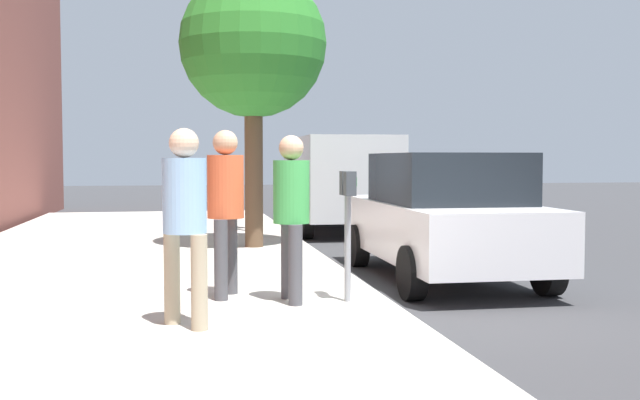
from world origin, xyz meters
TOP-DOWN VIEW (x-y plane):
  - ground_plane at (0.00, 0.00)m, footprint 80.00×80.00m
  - sidewalk_slab at (0.00, 3.00)m, footprint 28.00×6.00m
  - parking_meter at (-0.44, 0.48)m, footprint 0.36×0.12m
  - pedestrian_at_meter at (-0.35, 1.08)m, footprint 0.54×0.39m
  - pedestrian_bystander at (-1.36, 2.21)m, footprint 0.46×0.40m
  - parking_officer at (0.06, 1.76)m, footprint 0.53×0.41m
  - parked_sedan_near at (1.61, -1.35)m, footprint 4.42×2.00m
  - parked_van_far at (8.85, -1.35)m, footprint 5.26×2.25m
  - street_tree at (4.76, 1.00)m, footprint 2.55×2.55m
  - traffic_signal at (7.40, 0.67)m, footprint 0.24×0.44m

SIDE VIEW (x-z plane):
  - ground_plane at x=0.00m, z-range 0.00..0.00m
  - sidewalk_slab at x=0.00m, z-range 0.00..0.15m
  - parked_sedan_near at x=1.61m, z-range 0.01..1.78m
  - parking_meter at x=-0.44m, z-range 0.46..1.87m
  - pedestrian_at_meter at x=-0.35m, z-range 0.32..2.11m
  - pedestrian_bystander at x=-1.36m, z-range 0.32..2.14m
  - parked_van_far at x=8.85m, z-range 0.17..2.35m
  - parking_officer at x=0.06m, z-range 0.33..2.19m
  - traffic_signal at x=7.40m, z-range 0.78..4.38m
  - street_tree at x=4.76m, z-range 1.24..6.05m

